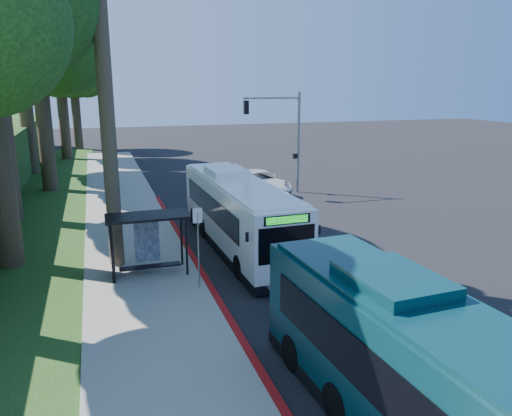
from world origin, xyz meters
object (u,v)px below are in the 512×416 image
object	(u,v)px
teal_bus	(446,395)
pickup	(259,182)
bus_shelter	(141,233)
white_bus	(238,212)

from	to	relation	value
teal_bus	pickup	xyz separation A→B (m)	(4.70, 25.72, -0.92)
bus_shelter	white_bus	world-z (taller)	white_bus
white_bus	pickup	bearing A→B (deg)	65.56
white_bus	pickup	size ratio (longest dim) A/B	2.02
bus_shelter	pickup	xyz separation A→B (m)	(9.27, 13.25, -1.00)
bus_shelter	white_bus	distance (m)	5.24
white_bus	teal_bus	bearing A→B (deg)	-91.70
bus_shelter	white_bus	xyz separation A→B (m)	(4.65, 2.40, -0.11)
bus_shelter	teal_bus	xyz separation A→B (m)	(4.57, -12.48, -0.08)
bus_shelter	pickup	bearing A→B (deg)	55.02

